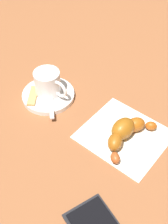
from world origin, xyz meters
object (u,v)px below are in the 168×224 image
Objects in this scene: napkin at (124,135)px; croissant at (125,132)px; espresso_cup at (48,83)px; sugar_packet at (33,96)px; teaspoon at (51,91)px; saucer at (48,95)px.

croissant is at bearing 127.52° from napkin.
espresso_cup is 1.43× the size of sugar_packet.
espresso_cup is 0.03m from teaspoon.
espresso_cup is at bearing 10.14° from napkin.
sugar_packet is (0.02, 0.04, 0.00)m from teaspoon.
napkin is 0.02m from croissant.
croissant is (-0.22, -0.07, 0.01)m from sugar_packet.
napkin is at bearing -52.48° from croissant.
sugar_packet is at bearing 67.74° from espresso_cup.
saucer is 1.38× the size of espresso_cup.
espresso_cup is 0.05m from sugar_packet.
espresso_cup reaches higher than croissant.
croissant is (-0.20, -0.03, 0.02)m from saucer.
napkin is 1.17× the size of croissant.
espresso_cup reaches higher than napkin.
sugar_packet is at bearing 69.53° from teaspoon.
sugar_packet reaches higher than saucer.
sugar_packet is 0.23m from napkin.
croissant reaches higher than napkin.
teaspoon is 0.20m from napkin.
croissant is at bearing 63.62° from sugar_packet.
saucer is at bearing 112.09° from sugar_packet.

